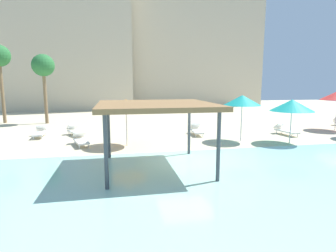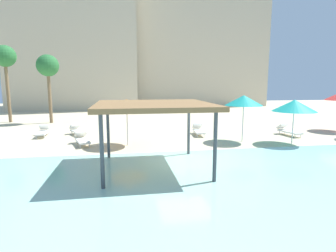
# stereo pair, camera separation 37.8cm
# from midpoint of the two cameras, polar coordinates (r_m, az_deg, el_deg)

# --- Properties ---
(ground_plane) EXTENTS (80.00, 80.00, 0.00)m
(ground_plane) POSITION_cam_midpoint_polar(r_m,az_deg,el_deg) (12.65, 4.47, -7.18)
(ground_plane) COLOR beige
(lagoon_water) EXTENTS (44.00, 13.50, 0.04)m
(lagoon_water) POSITION_cam_midpoint_polar(r_m,az_deg,el_deg) (7.98, 13.99, -17.29)
(lagoon_water) COLOR #99D1C6
(lagoon_water) RESTS_ON ground
(shade_pavilion) EXTENTS (4.59, 4.59, 2.74)m
(shade_pavilion) POSITION_cam_midpoint_polar(r_m,az_deg,el_deg) (10.88, -2.05, 4.06)
(shade_pavilion) COLOR #42474C
(shade_pavilion) RESTS_ON ground
(beach_umbrella_orange_1) EXTENTS (2.31, 2.31, 2.65)m
(beach_umbrella_orange_1) POSITION_cam_midpoint_polar(r_m,az_deg,el_deg) (15.28, -8.03, 4.44)
(beach_umbrella_orange_1) COLOR silver
(beach_umbrella_orange_1) RESTS_ON ground
(beach_umbrella_teal_3) EXTENTS (2.25, 2.25, 2.83)m
(beach_umbrella_teal_3) POSITION_cam_midpoint_polar(r_m,az_deg,el_deg) (16.88, 16.38, 5.23)
(beach_umbrella_teal_3) COLOR silver
(beach_umbrella_teal_3) RESTS_ON ground
(beach_umbrella_teal_4) EXTENTS (2.48, 2.48, 2.60)m
(beach_umbrella_teal_4) POSITION_cam_midpoint_polar(r_m,az_deg,el_deg) (17.26, 25.77, 3.91)
(beach_umbrella_teal_4) COLOR silver
(beach_umbrella_teal_4) RESTS_ON ground
(lounge_chair_0) EXTENTS (0.79, 1.95, 0.74)m
(lounge_chair_0) POSITION_cam_midpoint_polar(r_m,az_deg,el_deg) (18.73, 7.05, -0.86)
(lounge_chair_0) COLOR white
(lounge_chair_0) RESTS_ON ground
(lounge_chair_1) EXTENTS (1.14, 1.99, 0.74)m
(lounge_chair_1) POSITION_cam_midpoint_polar(r_m,az_deg,el_deg) (16.32, -17.15, -2.67)
(lounge_chair_1) COLOR white
(lounge_chair_1) RESTS_ON ground
(lounge_chair_2) EXTENTS (0.76, 1.94, 0.74)m
(lounge_chair_2) POSITION_cam_midpoint_polar(r_m,az_deg,el_deg) (19.89, -24.50, -1.04)
(lounge_chair_2) COLOR white
(lounge_chair_2) RESTS_ON ground
(lounge_chair_4) EXTENTS (0.88, 1.96, 0.74)m
(lounge_chair_4) POSITION_cam_midpoint_polar(r_m,az_deg,el_deg) (20.27, 24.57, -0.87)
(lounge_chair_4) COLOR white
(lounge_chair_4) RESTS_ON ground
(lounge_chair_6) EXTENTS (1.42, 1.96, 0.74)m
(lounge_chair_6) POSITION_cam_midpoint_polar(r_m,az_deg,el_deg) (19.47, -18.09, -0.87)
(lounge_chair_6) COLOR white
(lounge_chair_6) RESTS_ON ground
(palm_tree_1) EXTENTS (1.90, 1.90, 6.87)m
(palm_tree_1) POSITION_cam_midpoint_polar(r_m,az_deg,el_deg) (28.40, -30.95, 12.22)
(palm_tree_1) COLOR brown
(palm_tree_1) RESTS_ON ground
(palm_tree_2) EXTENTS (1.90, 1.90, 6.03)m
(palm_tree_2) POSITION_cam_midpoint_polar(r_m,az_deg,el_deg) (26.24, -23.73, 11.35)
(palm_tree_2) COLOR brown
(palm_tree_2) RESTS_ON ground
(hotel_block_0) EXTENTS (16.54, 11.12, 20.90)m
(hotel_block_0) POSITION_cam_midpoint_polar(r_m,az_deg,el_deg) (42.58, -18.60, 17.92)
(hotel_block_0) COLOR beige
(hotel_block_0) RESTS_ON ground
(hotel_block_1) EXTENTS (22.95, 8.97, 18.32)m
(hotel_block_1) POSITION_cam_midpoint_polar(r_m,az_deg,el_deg) (45.16, 4.71, 16.15)
(hotel_block_1) COLOR beige
(hotel_block_1) RESTS_ON ground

